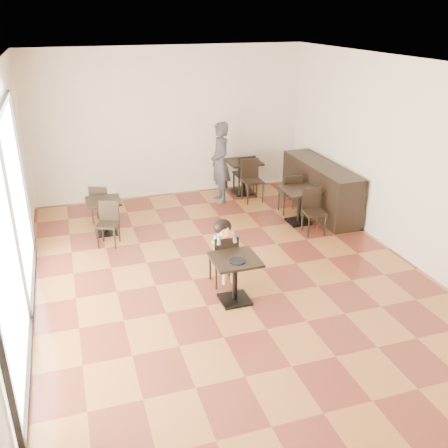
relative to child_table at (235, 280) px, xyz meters
name	(u,v)px	position (x,y,z in m)	size (l,w,h in m)	color
floor	(229,274)	(0.17, 0.77, -0.34)	(6.00, 8.00, 0.01)	brown
ceiling	(229,64)	(0.17, 0.77, 2.86)	(6.00, 8.00, 0.01)	silver
wall_back	(170,123)	(0.17, 4.77, 1.26)	(6.00, 0.01, 3.20)	beige
wall_front	(396,334)	(0.17, -3.23, 1.26)	(6.00, 0.01, 3.20)	beige
wall_left	(9,200)	(-2.83, 0.77, 1.26)	(0.01, 8.00, 3.20)	beige
wall_right	(403,160)	(3.17, 0.77, 1.26)	(0.01, 8.00, 3.20)	beige
storefront_window	(11,229)	(-2.80, 0.27, 1.06)	(0.04, 4.50, 2.60)	white
child_table	(235,280)	(0.00, 0.00, 0.00)	(0.65, 0.65, 0.69)	black
child_chair	(223,258)	(0.00, 0.55, 0.07)	(0.37, 0.37, 0.82)	black
child	(223,252)	(0.00, 0.55, 0.18)	(0.37, 0.52, 1.04)	slate
plate	(238,261)	(0.00, -0.10, 0.35)	(0.23, 0.23, 0.01)	black
pizza_slice	(227,234)	(0.00, 0.36, 0.56)	(0.24, 0.19, 0.06)	#DFBB6A
adult_patron	(220,162)	(1.04, 3.97, 0.52)	(0.63, 0.41, 1.73)	#36363A
cafe_table_mid	(299,206)	(2.14, 2.33, 0.00)	(0.66, 0.66, 0.69)	black
cafe_table_left	(105,217)	(-1.52, 2.99, -0.02)	(0.62, 0.62, 0.65)	black
cafe_table_back	(244,177)	(1.69, 4.27, 0.03)	(0.71, 0.71, 0.75)	black
chair_mid_a	(289,193)	(2.17, 2.88, 0.07)	(0.38, 0.38, 0.84)	black
chair_mid_b	(314,212)	(2.17, 1.78, 0.07)	(0.38, 0.38, 0.84)	black
chair_left_a	(102,203)	(-1.52, 3.54, 0.05)	(0.35, 0.35, 0.79)	black
chair_left_b	(108,225)	(-1.52, 2.44, 0.05)	(0.35, 0.35, 0.79)	black
chair_back_a	(244,174)	(1.69, 4.27, 0.11)	(0.41, 0.41, 0.91)	black
chair_back_b	(252,181)	(1.69, 3.72, 0.11)	(0.41, 0.41, 0.91)	black
service_counter	(320,188)	(2.82, 2.77, 0.16)	(0.60, 2.40, 1.00)	black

